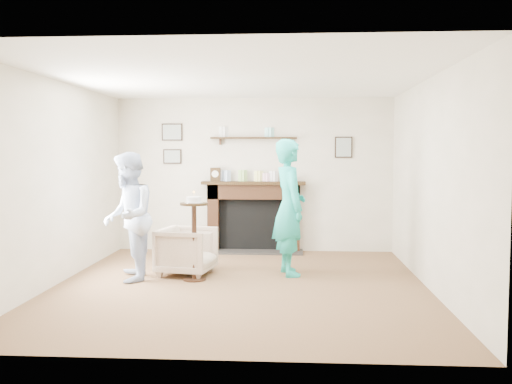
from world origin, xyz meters
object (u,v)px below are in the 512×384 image
(woman, at_px, (289,274))
(pedestal_table, at_px, (194,226))
(man, at_px, (129,280))
(armchair, at_px, (187,275))

(woman, bearing_deg, pedestal_table, 93.43)
(man, bearing_deg, pedestal_table, 81.59)
(armchair, relative_size, woman, 0.39)
(man, bearing_deg, armchair, 106.50)
(armchair, height_order, woman, woman)
(armchair, bearing_deg, woman, -75.50)
(armchair, distance_m, man, 0.77)
(woman, bearing_deg, man, 87.86)
(armchair, height_order, man, man)
(man, relative_size, pedestal_table, 1.44)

